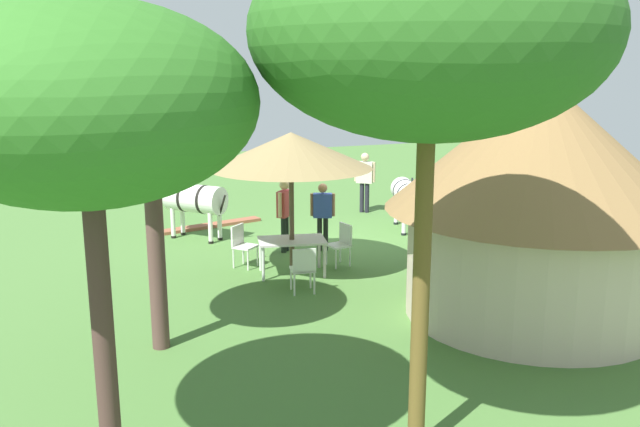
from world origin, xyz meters
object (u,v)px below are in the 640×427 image
Objects in this scene: striped_lounge_chair at (480,241)px; acacia_tree_right_background at (149,119)px; standing_watcher at (365,177)px; patio_chair_east_end at (342,242)px; patio_chair_west_end at (303,267)px; zebra_nearest_camera at (193,199)px; shade_umbrella at (291,150)px; patio_dining_table at (292,244)px; guest_beside_umbrella at (285,209)px; zebra_by_umbrella at (407,195)px; guest_behind_table at (323,210)px; acacia_tree_left_background at (86,105)px; acacia_tree_behind_hut at (430,33)px; thatched_hut at (537,190)px; patio_chair_near_hut at (242,243)px.

acacia_tree_right_background is (7.63, 2.71, 3.22)m from striped_lounge_chair.
patio_chair_east_end is at bearing 98.80° from standing_watcher.
standing_watcher is (-4.07, -5.96, 0.53)m from patio_chair_west_end.
patio_chair_east_end is 4.22m from zebra_nearest_camera.
patio_dining_table is at bearing 0.00° from shade_umbrella.
guest_beside_umbrella is 0.78× the size of zebra_by_umbrella.
guest_behind_table is at bearing -81.54° from zebra_nearest_camera.
acacia_tree_left_background is (2.71, 9.53, 2.88)m from zebra_nearest_camera.
zebra_by_umbrella reaches higher than patio_chair_east_end.
acacia_tree_behind_hut is (0.82, 6.58, 3.88)m from patio_dining_table.
thatched_hut is 1.55× the size of shade_umbrella.
acacia_tree_behind_hut reaches higher than acacia_tree_right_background.
guest_beside_umbrella reaches higher than zebra_by_umbrella.
standing_watcher is (-2.68, -4.55, 0.53)m from patio_chair_east_end.
patio_dining_table is 0.70× the size of zebra_by_umbrella.
guest_beside_umbrella is at bearing 169.49° from patio_chair_near_hut.
acacia_tree_behind_hut is (-0.00, 7.47, 4.01)m from patio_chair_near_hut.
guest_behind_table reaches higher than zebra_by_umbrella.
shade_umbrella is 6.91m from acacia_tree_behind_hut.
guest_beside_umbrella is 6.08m from acacia_tree_right_background.
patio_chair_west_end is 0.54× the size of guest_beside_umbrella.
zebra_by_umbrella is 0.50× the size of acacia_tree_right_background.
standing_watcher reaches higher than zebra_by_umbrella.
acacia_tree_behind_hut reaches higher than shade_umbrella.
patio_dining_table is 4.59m from striped_lounge_chair.
acacia_tree_behind_hut reaches higher than zebra_nearest_camera.
thatched_hut is at bearing -110.58° from guest_beside_umbrella.
patio_chair_near_hut is at bearing -121.13° from zebra_nearest_camera.
acacia_tree_left_background reaches higher than patio_chair_east_end.
patio_dining_table is at bearing -151.09° from guest_beside_umbrella.
shade_umbrella is at bearing 90.00° from patio_chair_east_end.
shade_umbrella is 2.38m from patio_chair_west_end.
acacia_tree_behind_hut is (5.39, 6.59, 4.27)m from striped_lounge_chair.
zebra_by_umbrella is at bearing 49.94° from patio_chair_west_end.
guest_behind_table is at bearing -131.01° from shade_umbrella.
striped_lounge_chair is at bearing 23.33° from patio_chair_west_end.
patio_chair_west_end is 0.52× the size of standing_watcher.
shade_umbrella reaches higher than zebra_by_umbrella.
acacia_tree_left_background is (4.02, 5.96, 1.32)m from shade_umbrella.
standing_watcher reaches higher than patio_chair_near_hut.
guest_behind_table is 2.93m from zebra_by_umbrella.
zebra_by_umbrella reaches higher than patio_dining_table.
patio_chair_east_end is 0.57× the size of guest_behind_table.
patio_chair_east_end is 3.60m from zebra_by_umbrella.
acacia_tree_right_background is (2.24, 3.59, 2.96)m from patio_chair_near_hut.
guest_beside_umbrella is 3.68m from zebra_by_umbrella.
acacia_tree_right_background reaches higher than patio_dining_table.
standing_watcher is at bearing -112.49° from acacia_tree_behind_hut.
patio_chair_near_hut is 8.28m from acacia_tree_left_background.
patio_chair_near_hut is at bearing -47.71° from shade_umbrella.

